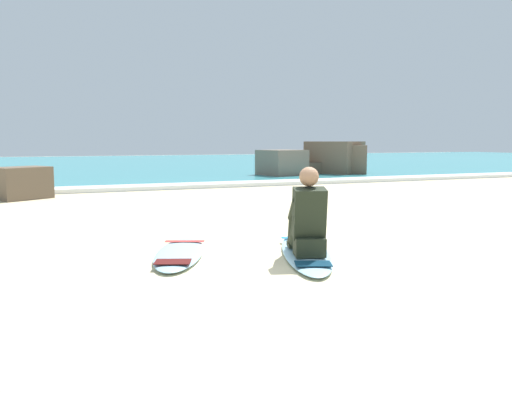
{
  "coord_description": "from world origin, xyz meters",
  "views": [
    {
      "loc": [
        -2.4,
        -4.92,
        1.3
      ],
      "look_at": [
        0.12,
        1.26,
        0.55
      ],
      "focal_mm": 35.09,
      "sensor_mm": 36.0,
      "label": 1
    }
  ],
  "objects_px": {
    "shoreline_rock": "(22,183)",
    "surfboard_main": "(305,252)",
    "surfer_seated": "(308,220)",
    "surfboard_spare_near": "(180,253)"
  },
  "relations": [
    {
      "from": "surfboard_spare_near",
      "to": "shoreline_rock",
      "type": "xyz_separation_m",
      "value": [
        -1.94,
        6.81,
        0.32
      ]
    },
    {
      "from": "shoreline_rock",
      "to": "surfboard_main",
      "type": "bearing_deg",
      "value": -65.68
    },
    {
      "from": "surfer_seated",
      "to": "shoreline_rock",
      "type": "height_order",
      "value": "surfer_seated"
    },
    {
      "from": "surfer_seated",
      "to": "surfboard_main",
      "type": "bearing_deg",
      "value": 66.62
    },
    {
      "from": "surfer_seated",
      "to": "shoreline_rock",
      "type": "relative_size",
      "value": 0.87
    },
    {
      "from": "surfer_seated",
      "to": "shoreline_rock",
      "type": "xyz_separation_m",
      "value": [
        -3.19,
        7.51,
        -0.08
      ]
    },
    {
      "from": "surfboard_main",
      "to": "surfer_seated",
      "type": "distance_m",
      "value": 0.47
    },
    {
      "from": "surfboard_spare_near",
      "to": "shoreline_rock",
      "type": "distance_m",
      "value": 7.09
    },
    {
      "from": "surfboard_main",
      "to": "surfer_seated",
      "type": "height_order",
      "value": "surfer_seated"
    },
    {
      "from": "surfboard_main",
      "to": "surfboard_spare_near",
      "type": "distance_m",
      "value": 1.43
    }
  ]
}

